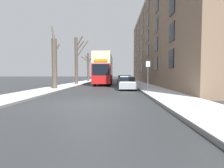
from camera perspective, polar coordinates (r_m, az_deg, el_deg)
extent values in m
plane|color=#303335|center=(9.15, -7.93, -6.52)|extent=(320.00, 320.00, 0.00)
cube|color=slate|center=(62.26, -4.36, 1.65)|extent=(2.72, 130.00, 0.13)
cube|color=silver|center=(62.26, -4.36, 1.73)|extent=(2.69, 130.00, 0.03)
cube|color=slate|center=(62.02, 4.87, 1.65)|extent=(2.72, 130.00, 0.13)
cube|color=silver|center=(62.02, 4.88, 1.72)|extent=(2.69, 130.00, 0.03)
cube|color=#7A604C|center=(32.67, 18.75, 13.06)|extent=(9.00, 40.96, 14.62)
cube|color=black|center=(16.53, 18.78, 7.74)|extent=(0.08, 1.40, 1.64)
cube|color=black|center=(22.33, 14.21, 6.53)|extent=(0.08, 1.40, 1.64)
cube|color=black|center=(28.21, 11.54, 5.81)|extent=(0.08, 1.40, 1.64)
cube|color=black|center=(34.14, 9.81, 5.32)|extent=(0.08, 1.40, 1.64)
cube|color=black|center=(40.09, 8.58, 4.98)|extent=(0.08, 1.40, 1.64)
cube|color=black|center=(46.06, 7.68, 4.73)|extent=(0.08, 1.40, 1.64)
cube|color=black|center=(16.89, 18.92, 15.67)|extent=(0.08, 1.40, 1.64)
cube|color=black|center=(22.60, 14.29, 12.46)|extent=(0.08, 1.40, 1.64)
cube|color=black|center=(28.43, 11.59, 10.52)|extent=(0.08, 1.40, 1.64)
cube|color=black|center=(34.32, 9.84, 9.23)|extent=(0.08, 1.40, 1.64)
cube|color=black|center=(40.24, 8.61, 8.31)|extent=(0.08, 1.40, 1.64)
cube|color=black|center=(46.19, 7.70, 7.63)|extent=(0.08, 1.40, 1.64)
cube|color=black|center=(17.56, 19.06, 23.13)|extent=(0.08, 1.40, 1.64)
cube|color=black|center=(23.10, 14.37, 18.19)|extent=(0.08, 1.40, 1.64)
cube|color=black|center=(28.83, 11.64, 15.13)|extent=(0.08, 1.40, 1.64)
cube|color=black|center=(34.65, 9.88, 13.07)|extent=(0.08, 1.40, 1.64)
cube|color=black|center=(40.53, 8.64, 11.60)|extent=(0.08, 1.40, 1.64)
cube|color=black|center=(46.44, 7.72, 10.50)|extent=(0.08, 1.40, 1.64)
cube|color=black|center=(23.82, 14.44, 23.62)|extent=(0.08, 1.40, 1.64)
cube|color=black|center=(29.41, 11.70, 19.59)|extent=(0.08, 1.40, 1.64)
cube|color=black|center=(35.14, 9.91, 16.83)|extent=(0.08, 1.40, 1.64)
cube|color=black|center=(40.94, 8.66, 14.84)|extent=(0.08, 1.40, 1.64)
cube|color=black|center=(46.80, 7.74, 13.34)|extent=(0.08, 1.40, 1.64)
cube|color=black|center=(30.16, 11.75, 23.85)|extent=(0.08, 1.40, 1.64)
cube|color=black|center=(35.77, 9.95, 20.47)|extent=(0.08, 1.40, 1.64)
cube|color=black|center=(41.49, 8.69, 18.00)|extent=(0.08, 1.40, 1.64)
cube|color=black|center=(47.28, 7.76, 16.13)|extent=(0.08, 1.40, 1.64)
cube|color=beige|center=(33.59, 10.77, 24.95)|extent=(0.12, 40.14, 0.44)
cylinder|color=#4C4238|center=(18.49, -18.28, 6.07)|extent=(0.50, 0.50, 5.10)
cylinder|color=#4C4238|center=(19.15, -18.43, 12.64)|extent=(0.53, 0.98, 1.76)
cylinder|color=#4C4238|center=(19.28, -18.19, 8.94)|extent=(0.60, 1.52, 1.12)
cylinder|color=#4C4238|center=(19.26, -17.59, 11.02)|extent=(0.25, 1.42, 1.19)
cylinder|color=#4C4238|center=(19.75, -18.70, 15.00)|extent=(0.96, 1.74, 2.17)
cylinder|color=#4C4238|center=(27.44, -11.59, 7.29)|extent=(0.48, 0.48, 7.19)
cylinder|color=#4C4238|center=(27.59, -10.63, 13.37)|extent=(1.22, 0.42, 1.77)
cylinder|color=#4C4238|center=(27.47, -10.43, 12.03)|extent=(1.37, 0.39, 1.61)
cylinder|color=#4C4238|center=(27.96, -9.72, 11.19)|extent=(1.85, 1.20, 2.86)
cylinder|color=#4C4238|center=(37.34, -7.79, 5.29)|extent=(0.44, 0.44, 6.05)
cylinder|color=#4C4238|center=(37.74, -8.88, 8.05)|extent=(1.59, 0.47, 1.21)
cylinder|color=#4C4238|center=(38.20, -8.33, 8.59)|extent=(1.09, 1.43, 1.31)
cylinder|color=#4C4238|center=(36.94, -7.16, 7.84)|extent=(1.15, 1.05, 1.21)
cube|color=red|center=(27.19, -2.70, 3.30)|extent=(2.45, 10.08, 2.63)
cube|color=beige|center=(27.28, -2.71, 7.65)|extent=(2.40, 9.87, 1.51)
cube|color=beige|center=(27.35, -2.71, 9.35)|extent=(2.40, 9.87, 0.12)
cube|color=black|center=(27.19, -2.70, 4.38)|extent=(2.48, 8.87, 1.37)
cube|color=black|center=(27.28, -2.71, 7.81)|extent=(2.48, 8.87, 1.15)
cube|color=black|center=(22.19, -3.68, 4.69)|extent=(2.21, 0.06, 1.44)
cube|color=orange|center=(22.25, -3.69, 7.73)|extent=(1.72, 0.05, 0.32)
cylinder|color=black|center=(24.31, -5.71, 0.62)|extent=(0.30, 1.01, 1.01)
cylinder|color=black|center=(24.13, -0.73, 0.61)|extent=(0.30, 1.01, 1.01)
cylinder|color=black|center=(30.11, -4.29, 1.08)|extent=(0.30, 1.01, 1.01)
cylinder|color=black|center=(29.96, -0.27, 1.08)|extent=(0.30, 1.01, 1.01)
cube|color=#9EA3AD|center=(18.12, 4.94, -0.29)|extent=(1.71, 3.91, 0.61)
cube|color=black|center=(18.26, 4.92, 1.51)|extent=(1.47, 1.96, 0.52)
cube|color=silver|center=(18.25, 4.92, 2.46)|extent=(1.43, 1.86, 0.09)
cube|color=silver|center=(16.72, 5.21, 0.61)|extent=(1.54, 1.02, 0.07)
cylinder|color=black|center=(16.93, 2.65, -1.02)|extent=(0.20, 0.65, 0.65)
cylinder|color=black|center=(17.03, 7.66, -1.02)|extent=(0.20, 0.65, 0.65)
cylinder|color=black|center=(19.28, 2.53, -0.53)|extent=(0.20, 0.65, 0.65)
cylinder|color=black|center=(19.36, 6.93, -0.53)|extent=(0.20, 0.65, 0.65)
cube|color=slate|center=(22.99, 4.24, 0.53)|extent=(1.72, 4.03, 0.71)
cube|color=black|center=(23.14, 4.23, 2.09)|extent=(1.48, 2.01, 0.53)
cube|color=silver|center=(23.13, 4.23, 2.84)|extent=(1.45, 1.91, 0.07)
cube|color=silver|center=(21.55, 4.41, 1.40)|extent=(1.55, 1.05, 0.06)
cylinder|color=black|center=(21.78, 2.40, -0.11)|extent=(0.20, 0.66, 0.66)
cylinder|color=black|center=(21.85, 6.35, -0.11)|extent=(0.20, 0.66, 0.66)
cylinder|color=black|center=(24.19, 2.33, 0.20)|extent=(0.20, 0.66, 0.66)
cylinder|color=black|center=(24.25, 5.88, 0.19)|extent=(0.20, 0.66, 0.66)
cube|color=#474C56|center=(27.95, 3.78, 0.90)|extent=(1.79, 4.11, 0.64)
cube|color=black|center=(28.10, 3.77, 2.17)|extent=(1.54, 2.05, 0.59)
cube|color=silver|center=(28.09, 3.77, 2.82)|extent=(1.50, 1.95, 0.05)
cube|color=silver|center=(26.48, 3.90, 1.53)|extent=(1.61, 1.07, 0.04)
cylinder|color=black|center=(26.71, 2.19, 0.40)|extent=(0.20, 0.61, 0.61)
cylinder|color=black|center=(26.77, 5.55, 0.40)|extent=(0.20, 0.61, 0.61)
cylinder|color=black|center=(29.17, 2.15, 0.62)|extent=(0.20, 0.61, 0.61)
cylinder|color=black|center=(29.22, 5.22, 0.61)|extent=(0.20, 0.61, 0.61)
cube|color=black|center=(33.60, 3.42, 1.22)|extent=(1.89, 4.21, 0.61)
cube|color=black|center=(33.75, 3.41, 2.24)|extent=(1.62, 2.11, 0.59)
cube|color=silver|center=(33.75, 3.42, 2.80)|extent=(1.59, 2.00, 0.06)
cube|color=silver|center=(32.10, 3.50, 1.73)|extent=(1.70, 1.10, 0.05)
cylinder|color=black|center=(32.33, 2.01, 0.90)|extent=(0.20, 0.66, 0.66)
cylinder|color=black|center=(32.38, 4.96, 0.89)|extent=(0.20, 0.66, 0.66)
cylinder|color=black|center=(34.85, 1.98, 1.05)|extent=(0.20, 0.66, 0.66)
cylinder|color=black|center=(34.90, 4.72, 1.04)|extent=(0.20, 0.66, 0.66)
cylinder|color=navy|center=(21.00, -18.06, -0.10)|extent=(0.19, 0.19, 0.86)
cylinder|color=navy|center=(20.99, -18.55, -0.11)|extent=(0.19, 0.19, 0.86)
cylinder|color=#2D2319|center=(20.96, -18.34, 2.10)|extent=(0.40, 0.40, 0.75)
sphere|color=#8C6647|center=(20.96, -18.36, 3.46)|extent=(0.24, 0.24, 0.24)
cylinder|color=#4C4F54|center=(14.08, 11.61, 2.12)|extent=(0.07, 0.07, 2.62)
cube|color=silver|center=(14.08, 11.67, 6.43)|extent=(0.32, 0.02, 0.44)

